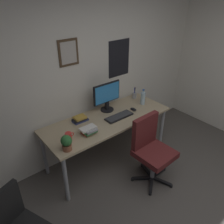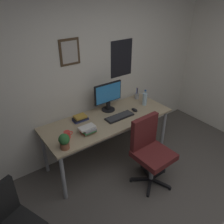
{
  "view_description": "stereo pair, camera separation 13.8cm",
  "coord_description": "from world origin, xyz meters",
  "px_view_note": "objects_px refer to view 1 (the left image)",
  "views": [
    {
      "loc": [
        -1.74,
        -0.47,
        2.41
      ],
      "look_at": [
        -0.05,
        1.61,
        0.89
      ],
      "focal_mm": 36.22,
      "sensor_mm": 36.0,
      "label": 1
    },
    {
      "loc": [
        -1.63,
        -0.56,
        2.41
      ],
      "look_at": [
        -0.05,
        1.61,
        0.89
      ],
      "focal_mm": 36.22,
      "sensor_mm": 36.0,
      "label": 2
    }
  ],
  "objects_px": {
    "pen_cup": "(134,95)",
    "book_stack_right": "(80,119)",
    "keyboard": "(119,116)",
    "water_bottle": "(143,98)",
    "monitor": "(107,96)",
    "book_stack_left": "(89,130)",
    "potted_plant": "(66,142)",
    "computer_mouse": "(133,109)",
    "coffee_mug_near": "(69,136)",
    "office_chair": "(151,147)"
  },
  "relations": [
    {
      "from": "monitor",
      "to": "keyboard",
      "type": "bearing_deg",
      "value": -89.69
    },
    {
      "from": "computer_mouse",
      "to": "coffee_mug_near",
      "type": "distance_m",
      "value": 1.12
    },
    {
      "from": "office_chair",
      "to": "pen_cup",
      "type": "relative_size",
      "value": 4.75
    },
    {
      "from": "computer_mouse",
      "to": "monitor",
      "type": "bearing_deg",
      "value": 138.79
    },
    {
      "from": "keyboard",
      "to": "computer_mouse",
      "type": "height_order",
      "value": "computer_mouse"
    },
    {
      "from": "potted_plant",
      "to": "book_stack_right",
      "type": "height_order",
      "value": "potted_plant"
    },
    {
      "from": "keyboard",
      "to": "book_stack_left",
      "type": "distance_m",
      "value": 0.57
    },
    {
      "from": "water_bottle",
      "to": "pen_cup",
      "type": "bearing_deg",
      "value": 78.29
    },
    {
      "from": "computer_mouse",
      "to": "water_bottle",
      "type": "distance_m",
      "value": 0.28
    },
    {
      "from": "computer_mouse",
      "to": "book_stack_right",
      "type": "height_order",
      "value": "book_stack_right"
    },
    {
      "from": "keyboard",
      "to": "water_bottle",
      "type": "distance_m",
      "value": 0.57
    },
    {
      "from": "office_chair",
      "to": "book_stack_left",
      "type": "xyz_separation_m",
      "value": [
        -0.62,
        0.52,
        0.26
      ]
    },
    {
      "from": "potted_plant",
      "to": "book_stack_left",
      "type": "distance_m",
      "value": 0.4
    },
    {
      "from": "potted_plant",
      "to": "book_stack_right",
      "type": "xyz_separation_m",
      "value": [
        0.45,
        0.44,
        -0.07
      ]
    },
    {
      "from": "office_chair",
      "to": "book_stack_right",
      "type": "relative_size",
      "value": 4.46
    },
    {
      "from": "book_stack_right",
      "to": "office_chair",
      "type": "bearing_deg",
      "value": -56.86
    },
    {
      "from": "office_chair",
      "to": "computer_mouse",
      "type": "relative_size",
      "value": 8.64
    },
    {
      "from": "pen_cup",
      "to": "book_stack_right",
      "type": "bearing_deg",
      "value": -177.09
    },
    {
      "from": "office_chair",
      "to": "book_stack_left",
      "type": "height_order",
      "value": "office_chair"
    },
    {
      "from": "potted_plant",
      "to": "book_stack_right",
      "type": "relative_size",
      "value": 0.92
    },
    {
      "from": "office_chair",
      "to": "pen_cup",
      "type": "height_order",
      "value": "office_chair"
    },
    {
      "from": "computer_mouse",
      "to": "water_bottle",
      "type": "height_order",
      "value": "water_bottle"
    },
    {
      "from": "water_bottle",
      "to": "potted_plant",
      "type": "distance_m",
      "value": 1.52
    },
    {
      "from": "keyboard",
      "to": "coffee_mug_near",
      "type": "height_order",
      "value": "coffee_mug_near"
    },
    {
      "from": "water_bottle",
      "to": "book_stack_right",
      "type": "relative_size",
      "value": 1.18
    },
    {
      "from": "keyboard",
      "to": "water_bottle",
      "type": "bearing_deg",
      "value": 7.93
    },
    {
      "from": "keyboard",
      "to": "potted_plant",
      "type": "bearing_deg",
      "value": -169.35
    },
    {
      "from": "pen_cup",
      "to": "book_stack_right",
      "type": "distance_m",
      "value": 1.11
    },
    {
      "from": "computer_mouse",
      "to": "book_stack_right",
      "type": "xyz_separation_m",
      "value": [
        -0.8,
        0.24,
        0.02
      ]
    },
    {
      "from": "pen_cup",
      "to": "book_stack_right",
      "type": "xyz_separation_m",
      "value": [
        -1.1,
        -0.06,
        -0.02
      ]
    },
    {
      "from": "book_stack_left",
      "to": "water_bottle",
      "type": "bearing_deg",
      "value": 7.05
    },
    {
      "from": "computer_mouse",
      "to": "coffee_mug_near",
      "type": "xyz_separation_m",
      "value": [
        -1.12,
        -0.02,
        0.03
      ]
    },
    {
      "from": "coffee_mug_near",
      "to": "water_bottle",
      "type": "bearing_deg",
      "value": 3.39
    },
    {
      "from": "potted_plant",
      "to": "keyboard",
      "type": "bearing_deg",
      "value": 10.65
    },
    {
      "from": "computer_mouse",
      "to": "water_bottle",
      "type": "bearing_deg",
      "value": 12.98
    },
    {
      "from": "keyboard",
      "to": "book_stack_left",
      "type": "height_order",
      "value": "book_stack_left"
    },
    {
      "from": "keyboard",
      "to": "potted_plant",
      "type": "xyz_separation_m",
      "value": [
        -0.94,
        -0.18,
        0.09
      ]
    },
    {
      "from": "monitor",
      "to": "pen_cup",
      "type": "bearing_deg",
      "value": 3.32
    },
    {
      "from": "keyboard",
      "to": "coffee_mug_near",
      "type": "xyz_separation_m",
      "value": [
        -0.82,
        -0.0,
        0.03
      ]
    },
    {
      "from": "water_bottle",
      "to": "monitor",
      "type": "bearing_deg",
      "value": 159.95
    },
    {
      "from": "monitor",
      "to": "keyboard",
      "type": "relative_size",
      "value": 1.07
    },
    {
      "from": "coffee_mug_near",
      "to": "book_stack_left",
      "type": "bearing_deg",
      "value": -12.38
    },
    {
      "from": "office_chair",
      "to": "computer_mouse",
      "type": "bearing_deg",
      "value": 67.88
    },
    {
      "from": "computer_mouse",
      "to": "potted_plant",
      "type": "relative_size",
      "value": 0.56
    },
    {
      "from": "office_chair",
      "to": "pen_cup",
      "type": "xyz_separation_m",
      "value": [
        0.55,
        0.9,
        0.26
      ]
    },
    {
      "from": "water_bottle",
      "to": "book_stack_right",
      "type": "xyz_separation_m",
      "value": [
        -1.05,
        0.18,
        -0.07
      ]
    },
    {
      "from": "office_chair",
      "to": "potted_plant",
      "type": "relative_size",
      "value": 4.87
    },
    {
      "from": "computer_mouse",
      "to": "pen_cup",
      "type": "xyz_separation_m",
      "value": [
        0.31,
        0.3,
        0.04
      ]
    },
    {
      "from": "water_bottle",
      "to": "book_stack_left",
      "type": "xyz_separation_m",
      "value": [
        -1.12,
        -0.14,
        -0.06
      ]
    },
    {
      "from": "coffee_mug_near",
      "to": "book_stack_right",
      "type": "xyz_separation_m",
      "value": [
        0.33,
        0.27,
        -0.01
      ]
    }
  ]
}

